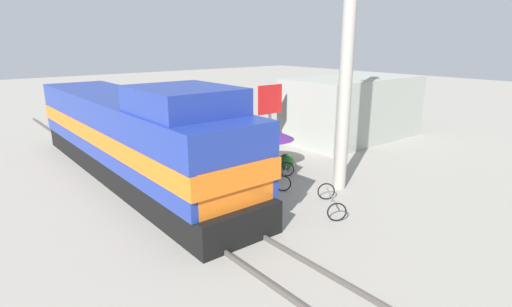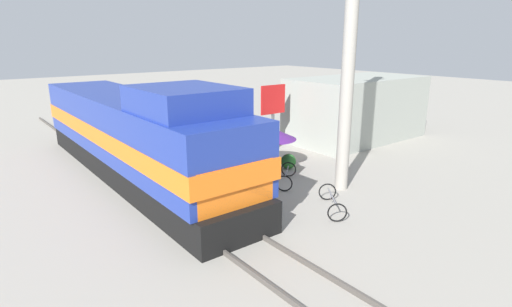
{
  "view_description": "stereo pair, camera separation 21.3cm",
  "coord_description": "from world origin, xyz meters",
  "px_view_note": "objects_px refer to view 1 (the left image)",
  "views": [
    {
      "loc": [
        -6.37,
        -12.48,
        5.84
      ],
      "look_at": [
        1.2,
        -3.15,
        2.42
      ],
      "focal_mm": 28.0,
      "sensor_mm": 36.0,
      "label": 1
    },
    {
      "loc": [
        -6.2,
        -12.61,
        5.84
      ],
      "look_at": [
        1.2,
        -3.15,
        2.42
      ],
      "focal_mm": 28.0,
      "sensor_mm": 36.0,
      "label": 2
    }
  ],
  "objects_px": {
    "locomotive": "(134,136)",
    "billboard_sign": "(270,104)",
    "utility_pole": "(347,53)",
    "bicycle": "(285,176)",
    "person_bystander": "(262,171)",
    "vendor_umbrella": "(268,133)",
    "bicycle_spare": "(331,201)"
  },
  "relations": [
    {
      "from": "billboard_sign",
      "to": "bicycle",
      "type": "distance_m",
      "value": 5.67
    },
    {
      "from": "locomotive",
      "to": "billboard_sign",
      "type": "relative_size",
      "value": 4.59
    },
    {
      "from": "locomotive",
      "to": "vendor_umbrella",
      "type": "distance_m",
      "value": 5.97
    },
    {
      "from": "bicycle",
      "to": "bicycle_spare",
      "type": "xyz_separation_m",
      "value": [
        -0.59,
        -3.04,
        -0.0
      ]
    },
    {
      "from": "vendor_umbrella",
      "to": "bicycle",
      "type": "bearing_deg",
      "value": -112.38
    },
    {
      "from": "locomotive",
      "to": "bicycle",
      "type": "distance_m",
      "value": 6.62
    },
    {
      "from": "vendor_umbrella",
      "to": "person_bystander",
      "type": "bearing_deg",
      "value": -135.33
    },
    {
      "from": "locomotive",
      "to": "bicycle_spare",
      "type": "bearing_deg",
      "value": -62.02
    },
    {
      "from": "bicycle",
      "to": "person_bystander",
      "type": "bearing_deg",
      "value": 54.73
    },
    {
      "from": "vendor_umbrella",
      "to": "bicycle_spare",
      "type": "bearing_deg",
      "value": -105.77
    },
    {
      "from": "utility_pole",
      "to": "bicycle_spare",
      "type": "bearing_deg",
      "value": -147.52
    },
    {
      "from": "locomotive",
      "to": "utility_pole",
      "type": "height_order",
      "value": "utility_pole"
    },
    {
      "from": "utility_pole",
      "to": "billboard_sign",
      "type": "distance_m",
      "value": 6.89
    },
    {
      "from": "billboard_sign",
      "to": "bicycle_spare",
      "type": "relative_size",
      "value": 1.85
    },
    {
      "from": "utility_pole",
      "to": "vendor_umbrella",
      "type": "distance_m",
      "value": 5.37
    },
    {
      "from": "bicycle_spare",
      "to": "utility_pole",
      "type": "bearing_deg",
      "value": -109.57
    },
    {
      "from": "person_bystander",
      "to": "bicycle_spare",
      "type": "relative_size",
      "value": 0.86
    },
    {
      "from": "locomotive",
      "to": "bicycle_spare",
      "type": "height_order",
      "value": "locomotive"
    },
    {
      "from": "locomotive",
      "to": "vendor_umbrella",
      "type": "bearing_deg",
      "value": -23.88
    },
    {
      "from": "locomotive",
      "to": "billboard_sign",
      "type": "xyz_separation_m",
      "value": [
        7.5,
        -0.17,
        0.67
      ]
    },
    {
      "from": "locomotive",
      "to": "bicycle_spare",
      "type": "distance_m",
      "value": 8.68
    },
    {
      "from": "locomotive",
      "to": "person_bystander",
      "type": "xyz_separation_m",
      "value": [
        3.17,
        -4.67,
        -1.01
      ]
    },
    {
      "from": "locomotive",
      "to": "utility_pole",
      "type": "xyz_separation_m",
      "value": [
        5.98,
        -6.29,
        3.45
      ]
    },
    {
      "from": "person_bystander",
      "to": "bicycle",
      "type": "relative_size",
      "value": 0.9
    },
    {
      "from": "locomotive",
      "to": "bicycle",
      "type": "relative_size",
      "value": 8.85
    },
    {
      "from": "person_bystander",
      "to": "locomotive",
      "type": "bearing_deg",
      "value": 124.17
    },
    {
      "from": "person_bystander",
      "to": "billboard_sign",
      "type": "bearing_deg",
      "value": 46.12
    },
    {
      "from": "locomotive",
      "to": "bicycle",
      "type": "height_order",
      "value": "locomotive"
    },
    {
      "from": "locomotive",
      "to": "person_bystander",
      "type": "relative_size",
      "value": 9.84
    },
    {
      "from": "locomotive",
      "to": "utility_pole",
      "type": "bearing_deg",
      "value": -46.43
    },
    {
      "from": "locomotive",
      "to": "person_bystander",
      "type": "height_order",
      "value": "locomotive"
    },
    {
      "from": "utility_pole",
      "to": "bicycle",
      "type": "height_order",
      "value": "utility_pole"
    }
  ]
}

